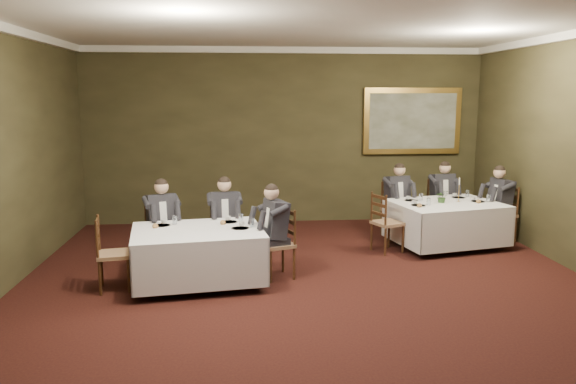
{
  "coord_description": "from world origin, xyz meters",
  "views": [
    {
      "loc": [
        -0.91,
        -6.29,
        2.58
      ],
      "look_at": [
        -0.2,
        1.91,
        1.15
      ],
      "focal_mm": 35.0,
      "sensor_mm": 36.0,
      "label": 1
    }
  ],
  "objects": [
    {
      "name": "chair_sec_backright",
      "position": [
        -1.16,
        2.21,
        0.28
      ],
      "size": [
        0.48,
        0.46,
        1.0
      ],
      "rotation": [
        0.0,
        0.0,
        3.25
      ],
      "color": "#876445",
      "rests_on": "ground"
    },
    {
      "name": "ceiling",
      "position": [
        0.0,
        0.0,
        3.5
      ],
      "size": [
        8.0,
        10.0,
        0.1
      ],
      "primitive_type": "cube",
      "color": "silver",
      "rests_on": "back_wall"
    },
    {
      "name": "diner_sec_endright",
      "position": [
        -0.4,
        1.4,
        0.51
      ],
      "size": [
        0.59,
        0.54,
        1.35
      ],
      "rotation": [
        0.0,
        0.0,
        1.92
      ],
      "color": "black",
      "rests_on": "chair_sec_endright"
    },
    {
      "name": "painting",
      "position": [
        2.6,
        4.94,
        2.05
      ],
      "size": [
        2.0,
        0.09,
        1.34
      ],
      "color": "#BA9244",
      "rests_on": "back_wall"
    },
    {
      "name": "place_setting_table_main",
      "position": [
        2.11,
        3.11,
        0.8
      ],
      "size": [
        0.33,
        0.31,
        0.14
      ],
      "color": "white",
      "rests_on": "table_main"
    },
    {
      "name": "chair_main_backright",
      "position": [
        2.87,
        3.82,
        0.28
      ],
      "size": [
        0.49,
        0.47,
        1.0
      ],
      "rotation": [
        0.0,
        0.0,
        3.26
      ],
      "color": "#876445",
      "rests_on": "ground"
    },
    {
      "name": "table_second",
      "position": [
        -1.5,
        1.24,
        0.45
      ],
      "size": [
        1.94,
        1.58,
        0.67
      ],
      "rotation": [
        0.0,
        0.0,
        0.14
      ],
      "color": "black",
      "rests_on": "ground"
    },
    {
      "name": "ground",
      "position": [
        0.0,
        0.0,
        0.0
      ],
      "size": [
        10.0,
        10.0,
        0.0
      ],
      "primitive_type": "plane",
      "color": "black",
      "rests_on": "ground"
    },
    {
      "name": "diner_main_endright",
      "position": [
        3.69,
        3.06,
        0.51
      ],
      "size": [
        0.54,
        0.48,
        1.35
      ],
      "rotation": [
        0.0,
        0.0,
        1.74
      ],
      "color": "black",
      "rests_on": "chair_main_endright"
    },
    {
      "name": "chair_sec_backleft",
      "position": [
        -2.1,
        2.07,
        0.28
      ],
      "size": [
        0.56,
        0.55,
        1.0
      ],
      "rotation": [
        0.0,
        0.0,
        3.51
      ],
      "color": "#876445",
      "rests_on": "ground"
    },
    {
      "name": "chair_sec_endleft",
      "position": [
        -2.61,
        1.08,
        0.28
      ],
      "size": [
        0.49,
        0.51,
        1.0
      ],
      "rotation": [
        0.0,
        0.0,
        -1.39
      ],
      "color": "#876445",
      "rests_on": "ground"
    },
    {
      "name": "candlestick",
      "position": [
        2.83,
        2.91,
        0.92
      ],
      "size": [
        0.06,
        0.06,
        0.43
      ],
      "color": "#BA8B38",
      "rests_on": "table_main"
    },
    {
      "name": "chair_main_backleft",
      "position": [
        1.94,
        3.61,
        0.28
      ],
      "size": [
        0.53,
        0.52,
        1.0
      ],
      "rotation": [
        0.0,
        0.0,
        3.4
      ],
      "color": "#876445",
      "rests_on": "ground"
    },
    {
      "name": "chair_main_endleft",
      "position": [
        1.5,
        2.58,
        0.28
      ],
      "size": [
        0.56,
        0.57,
        1.0
      ],
      "rotation": [
        0.0,
        0.0,
        -1.18
      ],
      "color": "#876445",
      "rests_on": "ground"
    },
    {
      "name": "table_main",
      "position": [
        2.6,
        2.82,
        0.45
      ],
      "size": [
        2.03,
        1.71,
        0.67
      ],
      "rotation": [
        0.0,
        0.0,
        0.22
      ],
      "color": "black",
      "rests_on": "ground"
    },
    {
      "name": "centerpiece",
      "position": [
        2.51,
        2.83,
        0.88
      ],
      "size": [
        0.23,
        0.2,
        0.23
      ],
      "primitive_type": "imported",
      "rotation": [
        0.0,
        0.0,
        -0.1
      ],
      "color": "#2D5926",
      "rests_on": "table_main"
    },
    {
      "name": "diner_sec_backleft",
      "position": [
        -2.1,
        2.06,
        0.51
      ],
      "size": [
        0.54,
        0.59,
        1.35
      ],
      "rotation": [
        0.0,
        0.0,
        3.51
      ],
      "color": "black",
      "rests_on": "chair_sec_backleft"
    },
    {
      "name": "diner_main_backright",
      "position": [
        2.87,
        3.81,
        0.51
      ],
      "size": [
        0.45,
        0.52,
        1.35
      ],
      "rotation": [
        0.0,
        0.0,
        3.26
      ],
      "color": "black",
      "rests_on": "chair_main_backright"
    },
    {
      "name": "chair_sec_endright",
      "position": [
        -0.39,
        1.4,
        0.28
      ],
      "size": [
        0.54,
        0.56,
        1.0
      ],
      "rotation": [
        0.0,
        0.0,
        1.92
      ],
      "color": "#876445",
      "rests_on": "ground"
    },
    {
      "name": "chair_main_endright",
      "position": [
        3.7,
        3.07,
        0.28
      ],
      "size": [
        0.49,
        0.51,
        1.0
      ],
      "rotation": [
        0.0,
        0.0,
        1.74
      ],
      "color": "#876445",
      "rests_on": "ground"
    },
    {
      "name": "crown_molding",
      "position": [
        0.0,
        0.0,
        3.44
      ],
      "size": [
        8.0,
        10.0,
        0.12
      ],
      "color": "white",
      "rests_on": "back_wall"
    },
    {
      "name": "back_wall",
      "position": [
        0.0,
        5.0,
        1.75
      ],
      "size": [
        8.0,
        0.1,
        3.5
      ],
      "primitive_type": "cube",
      "color": "#2F2A17",
      "rests_on": "ground"
    },
    {
      "name": "diner_main_backleft",
      "position": [
        1.94,
        3.6,
        0.51
      ],
      "size": [
        0.51,
        0.57,
        1.35
      ],
      "rotation": [
        0.0,
        0.0,
        3.4
      ],
      "color": "black",
      "rests_on": "chair_main_backleft"
    },
    {
      "name": "place_setting_table_second",
      "position": [
        -1.97,
        1.57,
        0.8
      ],
      "size": [
        0.33,
        0.31,
        0.14
      ],
      "color": "white",
      "rests_on": "table_second"
    },
    {
      "name": "diner_sec_backright",
      "position": [
        -1.16,
        2.2,
        0.51
      ],
      "size": [
        0.45,
        0.52,
        1.35
      ],
      "rotation": [
        0.0,
        0.0,
        3.25
      ],
      "color": "black",
      "rests_on": "chair_sec_backright"
    }
  ]
}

